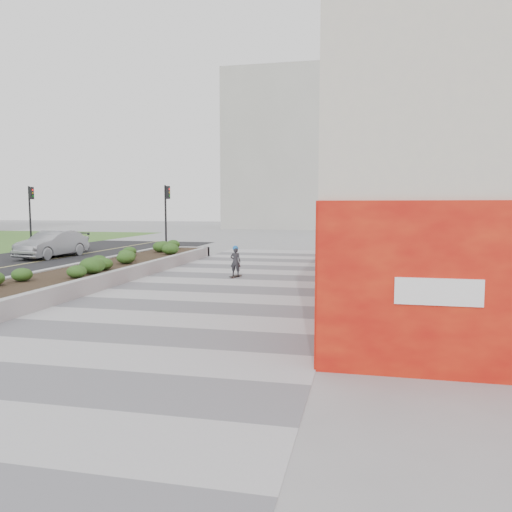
# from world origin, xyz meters

# --- Properties ---
(ground) EXTENTS (160.00, 160.00, 0.00)m
(ground) POSITION_xyz_m (0.00, 0.00, 0.00)
(ground) COLOR gray
(ground) RESTS_ON ground
(walkway) EXTENTS (8.00, 36.00, 0.01)m
(walkway) POSITION_xyz_m (0.00, 3.00, 0.01)
(walkway) COLOR #A8A8AD
(walkway) RESTS_ON ground
(building) EXTENTS (6.04, 24.08, 8.00)m
(building) POSITION_xyz_m (6.98, 8.98, 3.98)
(building) COLOR beige
(building) RESTS_ON ground
(planter) EXTENTS (3.00, 18.00, 0.90)m
(planter) POSITION_xyz_m (-5.50, 7.00, 0.42)
(planter) COLOR #9E9EA0
(planter) RESTS_ON ground
(traffic_signal_near) EXTENTS (0.33, 0.28, 4.20)m
(traffic_signal_near) POSITION_xyz_m (-7.23, 17.50, 2.76)
(traffic_signal_near) COLOR black
(traffic_signal_near) RESTS_ON ground
(traffic_signal_far) EXTENTS (0.33, 0.28, 4.20)m
(traffic_signal_far) POSITION_xyz_m (-16.43, 17.00, 2.76)
(traffic_signal_far) COLOR black
(traffic_signal_far) RESTS_ON ground
(distant_bldg_north_l) EXTENTS (16.00, 12.00, 20.00)m
(distant_bldg_north_l) POSITION_xyz_m (-5.00, 55.00, 10.00)
(distant_bldg_north_l) COLOR #ADAAA3
(distant_bldg_north_l) RESTS_ON ground
(distant_bldg_north_r) EXTENTS (14.00, 10.00, 24.00)m
(distant_bldg_north_r) POSITION_xyz_m (15.00, 60.00, 12.00)
(distant_bldg_north_r) COLOR #ADAAA3
(distant_bldg_north_r) RESTS_ON ground
(manhole_cover) EXTENTS (0.44, 0.44, 0.01)m
(manhole_cover) POSITION_xyz_m (0.50, 3.00, 0.00)
(manhole_cover) COLOR #595654
(manhole_cover) RESTS_ON ground
(skateboarder) EXTENTS (0.45, 0.75, 1.32)m
(skateboarder) POSITION_xyz_m (-0.32, 7.91, 0.67)
(skateboarder) COLOR beige
(skateboarder) RESTS_ON ground
(car_silver) EXTENTS (2.00, 4.74, 1.52)m
(car_silver) POSITION_xyz_m (-12.49, 13.43, 0.76)
(car_silver) COLOR #9C9EA3
(car_silver) RESTS_ON ground
(car_dark) EXTENTS (1.96, 4.40, 1.25)m
(car_dark) POSITION_xyz_m (-13.43, 15.47, 0.63)
(car_dark) COLOR black
(car_dark) RESTS_ON ground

